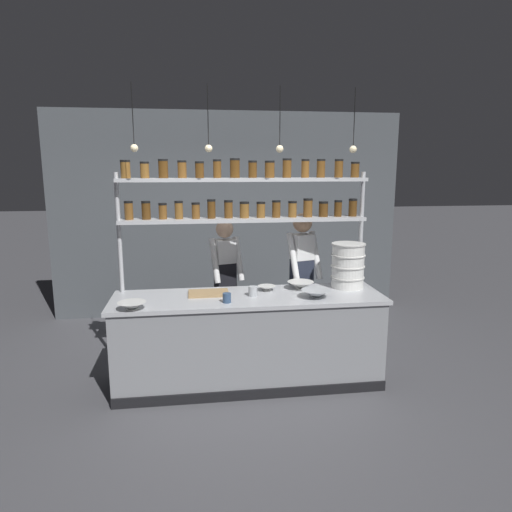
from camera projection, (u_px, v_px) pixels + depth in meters
The scene contains 15 objects.
ground_plane at pixel (249, 382), 4.70m from camera, with size 40.00×40.00×0.00m, color #4C4C51.
back_wall at pixel (229, 215), 6.73m from camera, with size 5.09×0.12×2.96m, color #4C5156.
prep_counter at pixel (249, 340), 4.61m from camera, with size 2.69×0.76×0.92m.
spice_shelf_unit at pixel (245, 202), 4.67m from camera, with size 2.57×0.28×2.26m.
chef_left at pixel (225, 279), 5.29m from camera, with size 0.41×0.34×1.58m.
chef_center at pixel (302, 276), 5.15m from camera, with size 0.41×0.35×1.67m.
container_stack at pixel (348, 265), 4.80m from camera, with size 0.36×0.36×0.47m.
cutting_board at pixel (209, 293), 4.57m from camera, with size 0.40×0.26×0.02m.
prep_bowl_near_left at pixel (132, 306), 4.07m from camera, with size 0.25×0.25×0.07m.
prep_bowl_center_front at pixel (301, 285), 4.78m from camera, with size 0.28×0.28×0.08m.
prep_bowl_center_back at pixel (267, 288), 4.71m from camera, with size 0.18×0.18×0.05m.
prep_bowl_near_right at pixel (316, 294), 4.45m from camera, with size 0.29×0.29×0.08m.
serving_cup_front at pixel (253, 291), 4.51m from camera, with size 0.09×0.09×0.10m.
serving_cup_by_board at pixel (227, 298), 4.29m from camera, with size 0.08×0.08×0.09m.
pendant_light_row at pixel (246, 146), 4.24m from camera, with size 2.13×0.07×0.60m.
Camera 1 is at (-0.53, -4.33, 2.17)m, focal length 32.00 mm.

